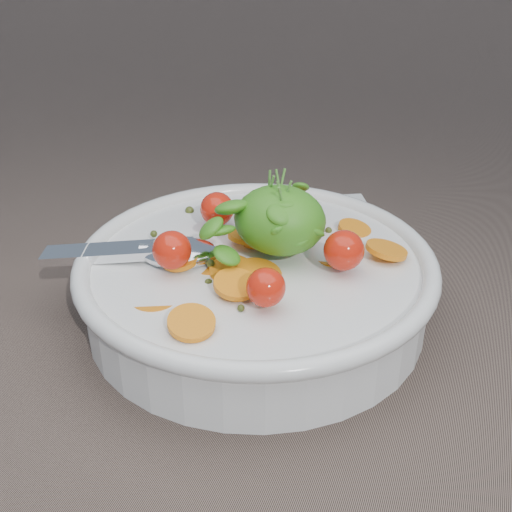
% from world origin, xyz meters
% --- Properties ---
extents(ground, '(6.00, 6.00, 0.00)m').
position_xyz_m(ground, '(0.00, 0.00, 0.00)').
color(ground, '#6D5A4E').
rests_on(ground, ground).
extents(bowl, '(0.33, 0.31, 0.13)m').
position_xyz_m(bowl, '(0.00, -0.01, 0.04)').
color(bowl, white).
rests_on(bowl, ground).
extents(napkin, '(0.23, 0.22, 0.01)m').
position_xyz_m(napkin, '(-0.00, 0.15, 0.00)').
color(napkin, white).
rests_on(napkin, ground).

